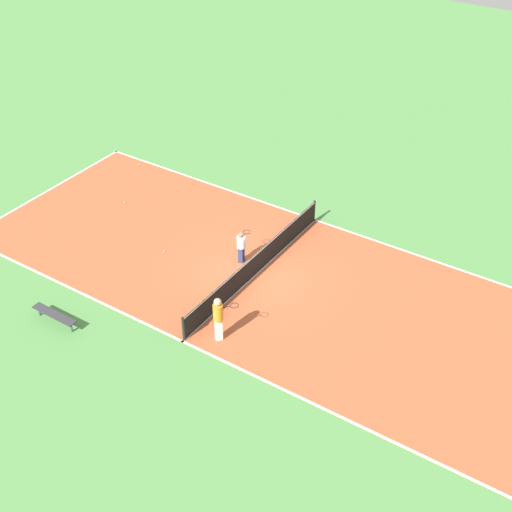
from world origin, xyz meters
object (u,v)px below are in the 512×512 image
tennis_net (256,263)px  tennis_ball_right_alley (164,251)px  player_near_white (241,245)px  player_center_orange (218,316)px  bench (54,315)px  tennis_ball_midcourt (125,202)px  tennis_ball_left_sideline (139,165)px

tennis_net → tennis_ball_right_alley: 4.17m
tennis_net → player_near_white: 1.07m
player_center_orange → bench: bearing=154.8°
bench → player_near_white: (-6.93, 3.56, 0.43)m
tennis_net → tennis_ball_midcourt: bearing=-98.2°
tennis_ball_left_sideline → player_near_white: bearing=66.5°
tennis_net → player_near_white: size_ratio=6.61×
tennis_ball_midcourt → player_center_orange: bearing=60.7°
tennis_net → bench: size_ratio=4.82×
player_near_white → player_center_orange: player_center_orange is taller
player_center_orange → tennis_ball_right_alley: size_ratio=27.13×
player_near_white → tennis_net: bearing=-123.4°
tennis_net → tennis_ball_right_alley: tennis_net is taller
player_center_orange → tennis_ball_right_alley: 6.01m
player_near_white → tennis_ball_midcourt: player_near_white is taller
player_near_white → tennis_ball_right_alley: bearing=100.3°
tennis_net → tennis_ball_right_alley: (0.87, -4.05, -0.49)m
bench → tennis_ball_midcourt: bearing=114.6°
player_near_white → tennis_ball_right_alley: (1.25, -3.08, -0.77)m
tennis_ball_left_sideline → tennis_ball_right_alley: size_ratio=1.00×
tennis_ball_left_sideline → tennis_ball_midcourt: (3.10, 1.82, 0.00)m
tennis_net → player_center_orange: bearing=14.5°
player_center_orange → tennis_ball_midcourt: size_ratio=27.13×
player_near_white → player_center_orange: 4.76m
bench → tennis_ball_left_sideline: 12.07m
tennis_net → tennis_ball_left_sideline: tennis_net is taller
bench → tennis_ball_midcourt: bench is taller
player_near_white → tennis_ball_right_alley: 3.42m
player_center_orange → tennis_ball_right_alley: (-3.07, -5.06, -1.04)m
player_near_white → player_center_orange: (4.32, 1.98, 0.27)m
player_near_white → tennis_ball_midcourt: bearing=71.9°
bench → player_near_white: player_near_white is taller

